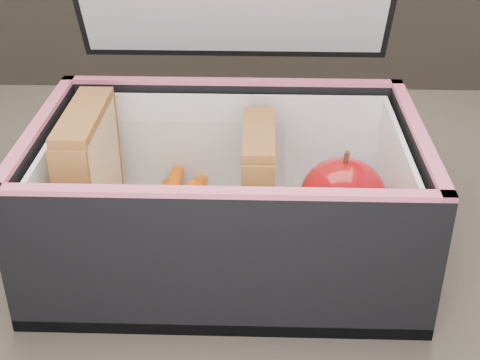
# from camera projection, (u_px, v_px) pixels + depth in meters

# --- Properties ---
(lunch_bag) EXTENTS (0.30, 0.28, 0.29)m
(lunch_bag) POSITION_uv_depth(u_px,v_px,m) (227.00, 183.00, 0.53)
(lunch_bag) COLOR black
(lunch_bag) RESTS_ON kitchen_table
(plastic_tub) EXTENTS (0.18, 0.13, 0.07)m
(plastic_tub) POSITION_uv_depth(u_px,v_px,m) (175.00, 198.00, 0.54)
(plastic_tub) COLOR white
(plastic_tub) RESTS_ON lunch_bag
(sandwich_left) EXTENTS (0.03, 0.10, 0.11)m
(sandwich_left) POSITION_uv_depth(u_px,v_px,m) (90.00, 174.00, 0.53)
(sandwich_left) COLOR tan
(sandwich_left) RESTS_ON plastic_tub
(sandwich_right) EXTENTS (0.02, 0.09, 0.10)m
(sandwich_right) POSITION_uv_depth(u_px,v_px,m) (258.00, 184.00, 0.53)
(sandwich_right) COLOR tan
(sandwich_right) RESTS_ON plastic_tub
(carrot_sticks) EXTENTS (0.05, 0.16, 0.03)m
(carrot_sticks) POSITION_uv_depth(u_px,v_px,m) (174.00, 213.00, 0.55)
(carrot_sticks) COLOR #E74B02
(carrot_sticks) RESTS_ON plastic_tub
(paper_napkin) EXTENTS (0.10, 0.10, 0.01)m
(paper_napkin) POSITION_uv_depth(u_px,v_px,m) (336.00, 233.00, 0.55)
(paper_napkin) COLOR white
(paper_napkin) RESTS_ON lunch_bag
(red_apple) EXTENTS (0.09, 0.09, 0.07)m
(red_apple) POSITION_uv_depth(u_px,v_px,m) (343.00, 197.00, 0.53)
(red_apple) COLOR maroon
(red_apple) RESTS_ON paper_napkin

